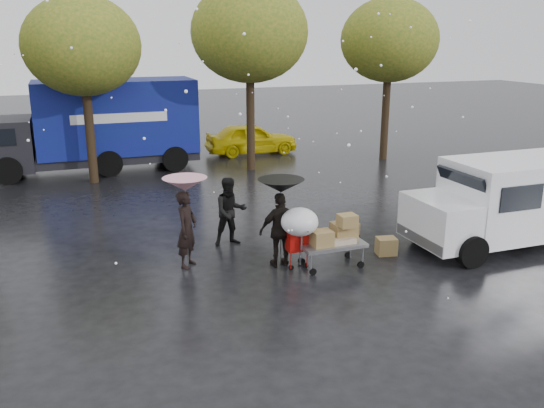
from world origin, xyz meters
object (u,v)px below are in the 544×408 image
object	(u,v)px
person_pink	(187,229)
yellow_taxi	(251,138)
person_black	(281,230)
shopping_cart	(299,225)
blue_truck	(95,126)
white_van	(510,200)
vendor_cart	(335,237)

from	to	relation	value
person_pink	yellow_taxi	size ratio (longest dim) A/B	0.44
person_black	shopping_cart	size ratio (longest dim) A/B	1.19
person_black	shopping_cart	xyz separation A→B (m)	(0.31, -0.34, 0.19)
shopping_cart	blue_truck	xyz separation A→B (m)	(-3.60, 11.91, 0.69)
shopping_cart	white_van	size ratio (longest dim) A/B	0.30
blue_truck	yellow_taxi	distance (m)	6.90
vendor_cart	yellow_taxi	distance (m)	13.36
yellow_taxi	white_van	bearing A→B (deg)	-168.40
blue_truck	shopping_cart	bearing A→B (deg)	-73.16
blue_truck	person_black	bearing A→B (deg)	-74.10
white_van	person_black	bearing A→B (deg)	174.03
vendor_cart	shopping_cart	bearing A→B (deg)	172.11
white_van	blue_truck	bearing A→B (deg)	127.08
white_van	blue_truck	xyz separation A→B (m)	(-9.21, 12.19, 0.60)
shopping_cart	white_van	xyz separation A→B (m)	(5.61, -0.28, 0.10)
vendor_cart	yellow_taxi	size ratio (longest dim) A/B	0.37
blue_truck	yellow_taxi	bearing A→B (deg)	9.63
yellow_taxi	person_pink	bearing A→B (deg)	156.59
vendor_cart	blue_truck	size ratio (longest dim) A/B	0.18
person_black	vendor_cart	size ratio (longest dim) A/B	1.15
blue_truck	yellow_taxi	size ratio (longest dim) A/B	2.04
person_pink	yellow_taxi	world-z (taller)	person_pink
shopping_cart	person_pink	bearing A→B (deg)	155.63
blue_truck	yellow_taxi	xyz separation A→B (m)	(6.72, 1.14, -1.07)
vendor_cart	shopping_cart	distance (m)	0.93
person_black	white_van	xyz separation A→B (m)	(5.92, -0.62, 0.29)
person_black	white_van	size ratio (longest dim) A/B	0.36
person_pink	white_van	xyz separation A→B (m)	(7.94, -1.34, 0.26)
vendor_cart	yellow_taxi	world-z (taller)	yellow_taxi
vendor_cart	white_van	world-z (taller)	white_van
person_black	vendor_cart	distance (m)	1.26
vendor_cart	blue_truck	world-z (taller)	blue_truck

